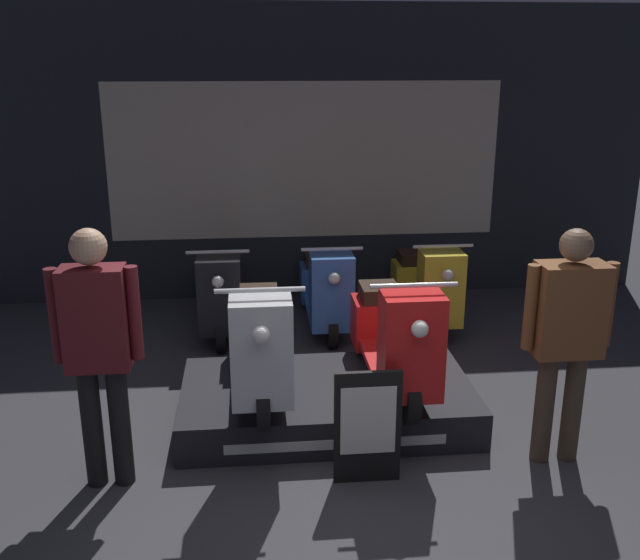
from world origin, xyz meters
The scene contains 11 objects.
ground_plane centered at (0.00, 0.00, 0.00)m, with size 30.00×30.00×0.00m, color #38383D.
shop_wall_back centered at (0.00, 4.21, 1.60)m, with size 7.80×0.09×3.20m.
display_platform centered at (-0.08, 1.19, 0.15)m, with size 2.18×1.19×0.29m.
scooter_display_left centered at (-0.57, 1.14, 0.68)m, with size 0.57×1.66×0.98m.
scooter_display_right centered at (0.41, 1.14, 0.68)m, with size 0.57×1.66×0.98m.
scooter_backrow_0 centered at (-0.92, 3.15, 0.39)m, with size 0.57×1.66×0.98m.
scooter_backrow_1 centered at (0.12, 3.15, 0.39)m, with size 0.57×1.66×0.98m.
scooter_backrow_2 centered at (1.16, 3.15, 0.39)m, with size 0.57×1.66×0.98m.
person_left_browsing centered at (-1.57, 0.49, 0.99)m, with size 0.55×0.22×1.70m.
person_right_browsing centered at (1.42, 0.49, 0.96)m, with size 0.60×0.25×1.63m.
price_sign_board centered at (0.09, 0.35, 0.39)m, with size 0.43×0.04×0.78m.
Camera 1 is at (-0.61, -3.66, 2.67)m, focal length 40.00 mm.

